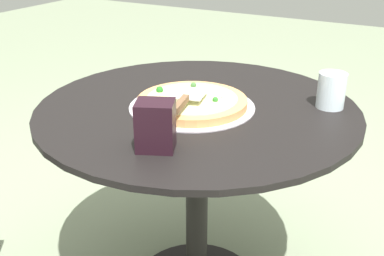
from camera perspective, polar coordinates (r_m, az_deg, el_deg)
The scene contains 5 objects.
patio_table at distance 1.50m, azimuth 0.62°, elevation -3.18°, with size 0.98×0.98×0.71m.
pizza_on_tray at distance 1.41m, azimuth -0.00°, elevation 3.10°, with size 0.38×0.38×0.05m.
pizza_server at distance 1.33m, azimuth -0.77°, elevation 3.54°, with size 0.10×0.22×0.02m.
drinking_cup at distance 1.46m, azimuth 16.54°, elevation 4.40°, with size 0.08×0.08×0.11m, color silver.
napkin_dispenser at distance 1.14m, azimuth -4.44°, elevation 0.28°, with size 0.09×0.08×0.12m, color black.
Camera 1 is at (0.63, -1.17, 1.24)m, focal length 44.01 mm.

